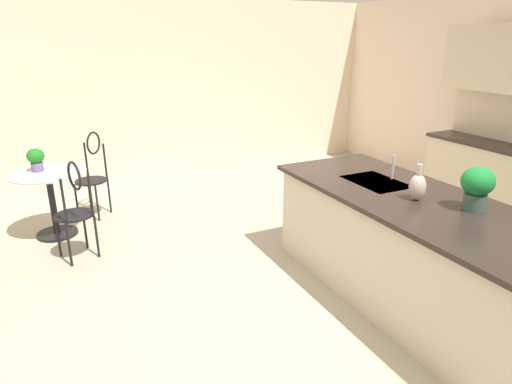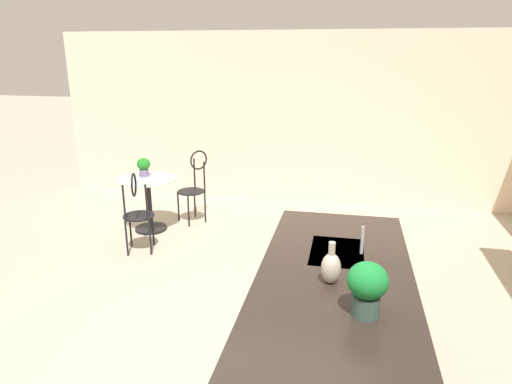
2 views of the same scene
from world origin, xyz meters
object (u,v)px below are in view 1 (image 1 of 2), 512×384
object	(u,v)px
chair_near_window	(92,171)
potted_plant_counter_near	(477,186)
chair_by_island	(75,206)
potted_plant_on_table	(36,158)
vase_on_counter	(417,186)
bistro_table	(52,198)

from	to	relation	value
chair_near_window	potted_plant_counter_near	xyz separation A→B (m)	(3.56, 2.29, 0.54)
chair_by_island	potted_plant_on_table	world-z (taller)	chair_by_island
potted_plant_on_table	potted_plant_counter_near	size ratio (longest dim) A/B	0.77
potted_plant_counter_near	vase_on_counter	size ratio (longest dim) A/B	1.15
bistro_table	potted_plant_on_table	world-z (taller)	potted_plant_on_table
chair_near_window	potted_plant_on_table	bearing A→B (deg)	-59.27
chair_by_island	potted_plant_counter_near	world-z (taller)	potted_plant_counter_near
potted_plant_on_table	chair_by_island	bearing A→B (deg)	18.81
bistro_table	chair_near_window	size ratio (longest dim) A/B	0.77
chair_near_window	potted_plant_counter_near	world-z (taller)	potted_plant_counter_near
potted_plant_counter_near	chair_near_window	bearing A→B (deg)	-147.23
potted_plant_on_table	potted_plant_counter_near	distance (m)	4.32
bistro_table	potted_plant_on_table	size ratio (longest dim) A/B	3.14
chair_by_island	potted_plant_on_table	distance (m)	0.94
bistro_table	vase_on_counter	size ratio (longest dim) A/B	2.78
vase_on_counter	potted_plant_counter_near	bearing A→B (deg)	31.62
bistro_table	chair_by_island	distance (m)	0.77
vase_on_counter	bistro_table	bearing A→B (deg)	-136.93
chair_near_window	potted_plant_on_table	distance (m)	0.76
potted_plant_on_table	potted_plant_counter_near	bearing A→B (deg)	41.94
vase_on_counter	chair_near_window	bearing A→B (deg)	-147.11
chair_by_island	vase_on_counter	world-z (taller)	vase_on_counter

